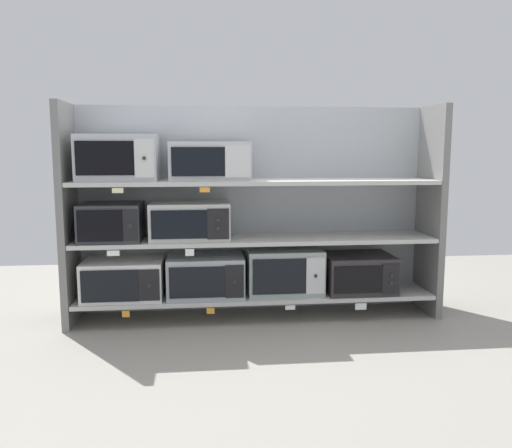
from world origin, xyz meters
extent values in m
cube|color=gray|center=(0.00, -1.00, -0.01)|extent=(6.61, 6.00, 0.02)
cube|color=#9EA3A8|center=(0.00, 0.24, 0.78)|extent=(2.81, 0.04, 1.57)
cube|color=slate|center=(-1.33, 0.00, 0.78)|extent=(0.05, 0.44, 1.57)
cube|color=slate|center=(1.33, 0.00, 0.78)|extent=(0.05, 0.44, 1.57)
cube|color=beige|center=(0.00, 0.00, 0.16)|extent=(2.61, 0.44, 0.03)
cube|color=silver|center=(-0.96, 0.00, 0.32)|extent=(0.56, 0.41, 0.28)
cube|color=black|center=(-1.03, -0.21, 0.32)|extent=(0.39, 0.01, 0.22)
cube|color=black|center=(-0.76, -0.21, 0.32)|extent=(0.14, 0.01, 0.22)
cylinder|color=#262628|center=(-0.76, -0.22, 0.32)|extent=(0.02, 0.01, 0.02)
cube|color=#9DA5AB|center=(-0.37, 0.00, 0.33)|extent=(0.55, 0.40, 0.29)
cube|color=black|center=(-0.43, -0.21, 0.33)|extent=(0.39, 0.01, 0.22)
cube|color=black|center=(-0.17, -0.21, 0.33)|extent=(0.13, 0.01, 0.23)
cylinder|color=#262628|center=(-0.17, -0.21, 0.33)|extent=(0.02, 0.01, 0.02)
cube|color=#98A6A2|center=(0.21, 0.00, 0.34)|extent=(0.55, 0.34, 0.33)
cube|color=black|center=(0.15, -0.18, 0.34)|extent=(0.39, 0.01, 0.26)
cube|color=silver|center=(0.41, -0.18, 0.34)|extent=(0.14, 0.01, 0.27)
cylinder|color=#262628|center=(0.41, -0.19, 0.34)|extent=(0.02, 0.01, 0.02)
cube|color=#2D282B|center=(0.78, 0.00, 0.32)|extent=(0.51, 0.42, 0.28)
cube|color=black|center=(0.72, -0.22, 0.32)|extent=(0.35, 0.01, 0.20)
cube|color=black|center=(0.96, -0.21, 0.32)|extent=(0.13, 0.01, 0.22)
cylinder|color=#262628|center=(0.96, -0.22, 0.29)|extent=(0.02, 0.01, 0.02)
cylinder|color=#262628|center=(0.96, -0.22, 0.35)|extent=(0.02, 0.01, 0.02)
cube|color=orange|center=(-0.93, -0.22, 0.12)|extent=(0.05, 0.00, 0.05)
cube|color=orange|center=(-0.34, -0.22, 0.12)|extent=(0.05, 0.00, 0.04)
cube|color=white|center=(0.22, -0.22, 0.13)|extent=(0.07, 0.00, 0.03)
cube|color=white|center=(0.74, -0.22, 0.12)|extent=(0.08, 0.00, 0.05)
cube|color=beige|center=(0.00, 0.00, 0.59)|extent=(2.61, 0.44, 0.03)
cube|color=#313338|center=(-1.03, 0.00, 0.73)|extent=(0.42, 0.41, 0.26)
cube|color=black|center=(-1.08, -0.21, 0.73)|extent=(0.30, 0.01, 0.21)
cube|color=black|center=(-0.88, -0.21, 0.73)|extent=(0.10, 0.01, 0.21)
cylinder|color=#262628|center=(-0.88, -0.22, 0.73)|extent=(0.02, 0.01, 0.02)
cube|color=#BBBAB6|center=(-0.48, 0.00, 0.73)|extent=(0.56, 0.40, 0.27)
cube|color=black|center=(-0.55, -0.21, 0.73)|extent=(0.38, 0.01, 0.20)
cube|color=black|center=(-0.28, -0.21, 0.73)|extent=(0.15, 0.01, 0.21)
cylinder|color=#262628|center=(-0.28, -0.21, 0.71)|extent=(0.02, 0.01, 0.02)
cylinder|color=#262628|center=(-0.28, -0.21, 0.76)|extent=(0.02, 0.01, 0.02)
cube|color=white|center=(-0.99, -0.22, 0.55)|extent=(0.08, 0.00, 0.04)
cube|color=white|center=(-0.48, -0.22, 0.54)|extent=(0.06, 0.00, 0.05)
cube|color=beige|center=(0.00, 0.00, 1.01)|extent=(2.61, 0.44, 0.03)
cube|color=#B2B5BB|center=(-0.97, 0.00, 1.18)|extent=(0.55, 0.37, 0.32)
cube|color=black|center=(-1.03, -0.19, 1.18)|extent=(0.38, 0.01, 0.23)
cube|color=silver|center=(-0.77, -0.19, 1.18)|extent=(0.13, 0.01, 0.26)
cylinder|color=#262628|center=(-0.77, -0.20, 1.18)|extent=(0.02, 0.01, 0.02)
cube|color=#BBBEC1|center=(-0.33, 0.00, 1.16)|extent=(0.57, 0.33, 0.27)
cube|color=black|center=(-0.41, -0.17, 1.16)|extent=(0.36, 0.01, 0.20)
cube|color=silver|center=(-0.14, -0.17, 1.16)|extent=(0.17, 0.01, 0.22)
cube|color=beige|center=(-0.95, -0.22, 0.97)|extent=(0.07, 0.00, 0.03)
cube|color=orange|center=(-0.37, -0.22, 0.97)|extent=(0.07, 0.00, 0.03)
camera|label=1|loc=(-0.40, -3.75, 1.23)|focal=36.50mm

